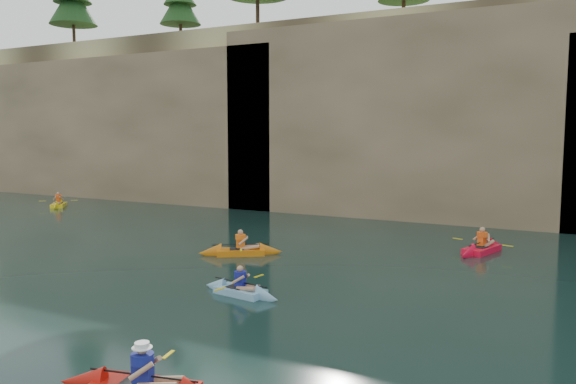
% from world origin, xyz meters
% --- Properties ---
extents(ground, '(160.00, 160.00, 0.00)m').
position_xyz_m(ground, '(0.00, 0.00, 0.00)').
color(ground, black).
rests_on(ground, ground).
extents(cliff, '(70.00, 16.00, 12.00)m').
position_xyz_m(cliff, '(0.00, 30.00, 6.00)').
color(cliff, tan).
rests_on(cliff, ground).
extents(cliff_slab_west, '(26.00, 2.40, 10.56)m').
position_xyz_m(cliff_slab_west, '(-20.00, 22.60, 5.28)').
color(cliff_slab_west, '#967B5B').
rests_on(cliff_slab_west, ground).
extents(cliff_slab_center, '(24.00, 2.40, 11.40)m').
position_xyz_m(cliff_slab_center, '(2.00, 22.60, 5.70)').
color(cliff_slab_center, '#967B5B').
rests_on(cliff_slab_center, ground).
extents(sea_cave_west, '(4.50, 1.00, 4.00)m').
position_xyz_m(sea_cave_west, '(-18.00, 21.95, 2.00)').
color(sea_cave_west, black).
rests_on(sea_cave_west, ground).
extents(sea_cave_center, '(3.50, 1.00, 3.20)m').
position_xyz_m(sea_cave_center, '(-4.00, 21.95, 1.60)').
color(sea_cave_center, black).
rests_on(sea_cave_center, ground).
extents(kayaker_orange, '(3.20, 2.45, 1.27)m').
position_xyz_m(kayaker_orange, '(-2.09, 10.25, 0.16)').
color(kayaker_orange, orange).
rests_on(kayaker_orange, ground).
extents(kayaker_ltblue_near, '(2.87, 2.19, 1.11)m').
position_xyz_m(kayaker_ltblue_near, '(0.84, 5.59, 0.14)').
color(kayaker_ltblue_near, '#7DB0D1').
rests_on(kayaker_ltblue_near, ground).
extents(kayaker_red_far, '(2.44, 3.57, 1.29)m').
position_xyz_m(kayaker_red_far, '(6.34, 15.14, 0.16)').
color(kayaker_red_far, red).
rests_on(kayaker_red_far, ground).
extents(kayaker_yellow, '(2.43, 2.75, 1.21)m').
position_xyz_m(kayaker_yellow, '(-20.38, 17.08, 0.15)').
color(kayaker_yellow, yellow).
rests_on(kayaker_yellow, ground).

